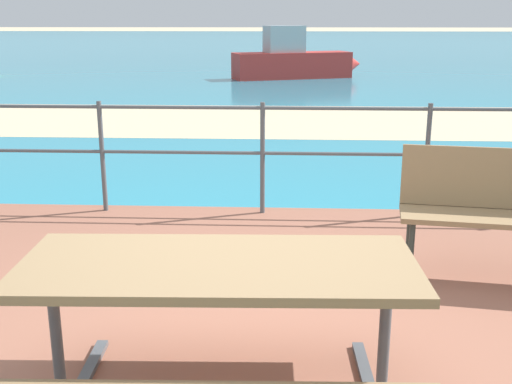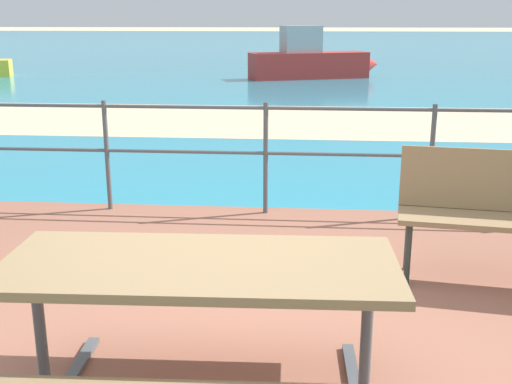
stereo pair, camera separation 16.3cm
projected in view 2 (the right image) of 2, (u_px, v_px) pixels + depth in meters
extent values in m
plane|color=beige|center=(235.00, 355.00, 3.45)|extent=(240.00, 240.00, 0.00)
cube|color=#935B47|center=(235.00, 350.00, 3.44)|extent=(6.40, 5.20, 0.06)
cube|color=teal|center=(304.00, 45.00, 41.82)|extent=(90.00, 90.00, 0.01)
cube|color=beige|center=(287.00, 120.00, 11.29)|extent=(54.01, 3.84, 0.01)
cube|color=#8C704C|center=(199.00, 266.00, 2.57)|extent=(1.67, 0.73, 0.04)
cube|color=#8C704C|center=(216.00, 276.00, 3.18)|extent=(1.65, 0.31, 0.04)
cylinder|color=#4C5156|center=(41.00, 343.00, 2.71)|extent=(0.05, 0.05, 0.76)
cylinder|color=#4C5156|center=(365.00, 352.00, 2.64)|extent=(0.05, 0.05, 0.76)
cylinder|color=#2D3833|center=(408.00, 254.00, 4.14)|extent=(0.04, 0.04, 0.46)
cylinder|color=#2D3833|center=(408.00, 239.00, 4.42)|extent=(0.04, 0.04, 0.46)
cylinder|color=#4C5156|center=(107.00, 156.00, 5.75)|extent=(0.04, 0.04, 1.03)
cylinder|color=#4C5156|center=(266.00, 159.00, 5.64)|extent=(0.04, 0.04, 1.03)
cylinder|color=#4C5156|center=(431.00, 162.00, 5.52)|extent=(0.04, 0.04, 1.03)
cylinder|color=#4C5156|center=(266.00, 108.00, 5.51)|extent=(5.90, 0.03, 0.03)
cylinder|color=#4C5156|center=(266.00, 153.00, 5.62)|extent=(5.90, 0.03, 0.03)
cube|color=red|center=(309.00, 65.00, 18.96)|extent=(3.72, 2.17, 0.78)
cube|color=#A5A8AD|center=(301.00, 39.00, 18.68)|extent=(1.32, 1.10, 0.79)
cone|color=red|center=(370.00, 64.00, 19.51)|extent=(0.72, 0.83, 0.70)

